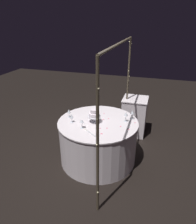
% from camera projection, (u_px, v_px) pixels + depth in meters
% --- Properties ---
extents(ground_plane, '(12.00, 12.00, 0.00)m').
position_uv_depth(ground_plane, '(98.00, 158.00, 3.75)').
color(ground_plane, black).
extents(decorative_arch, '(2.18, 0.06, 2.05)m').
position_uv_depth(decorative_arch, '(118.00, 89.00, 3.10)').
color(decorative_arch, '#473D2D').
rests_on(decorative_arch, ground).
extents(main_table, '(1.36, 1.36, 0.77)m').
position_uv_depth(main_table, '(98.00, 141.00, 3.59)').
color(main_table, white).
rests_on(main_table, ground).
extents(side_table, '(0.52, 0.52, 0.82)m').
position_uv_depth(side_table, '(134.00, 116.00, 4.43)').
color(side_table, white).
rests_on(side_table, ground).
extents(tiered_cake, '(0.22, 0.22, 0.23)m').
position_uv_depth(tiered_cake, '(94.00, 114.00, 3.35)').
color(tiered_cake, silver).
rests_on(tiered_cake, main_table).
extents(wine_glass_0, '(0.07, 0.07, 0.15)m').
position_uv_depth(wine_glass_0, '(82.00, 121.00, 3.17)').
color(wine_glass_0, silver).
rests_on(wine_glass_0, main_table).
extents(wine_glass_1, '(0.06, 0.06, 0.16)m').
position_uv_depth(wine_glass_1, '(132.00, 113.00, 3.47)').
color(wine_glass_1, silver).
rests_on(wine_glass_1, main_table).
extents(wine_glass_2, '(0.06, 0.06, 0.15)m').
position_uv_depth(wine_glass_2, '(69.00, 112.00, 3.53)').
color(wine_glass_2, silver).
rests_on(wine_glass_2, main_table).
extents(wine_glass_3, '(0.06, 0.06, 0.17)m').
position_uv_depth(wine_glass_3, '(126.00, 114.00, 3.37)').
color(wine_glass_3, silver).
rests_on(wine_glass_3, main_table).
extents(wine_glass_4, '(0.06, 0.06, 0.15)m').
position_uv_depth(wine_glass_4, '(72.00, 116.00, 3.36)').
color(wine_glass_4, silver).
rests_on(wine_glass_4, main_table).
extents(cake_knife, '(0.19, 0.25, 0.01)m').
position_uv_depth(cake_knife, '(89.00, 132.00, 3.10)').
color(cake_knife, silver).
rests_on(cake_knife, main_table).
extents(rose_petal_0, '(0.04, 0.05, 0.00)m').
position_uv_depth(rose_petal_0, '(102.00, 134.00, 3.06)').
color(rose_petal_0, '#EA6B84').
rests_on(rose_petal_0, main_table).
extents(rose_petal_1, '(0.04, 0.04, 0.00)m').
position_uv_depth(rose_petal_1, '(135.00, 123.00, 3.38)').
color(rose_petal_1, '#EA6B84').
rests_on(rose_petal_1, main_table).
extents(rose_petal_2, '(0.04, 0.04, 0.00)m').
position_uv_depth(rose_petal_2, '(103.00, 119.00, 3.49)').
color(rose_petal_2, '#EA6B84').
rests_on(rose_petal_2, main_table).
extents(rose_petal_3, '(0.03, 0.02, 0.00)m').
position_uv_depth(rose_petal_3, '(100.00, 128.00, 3.21)').
color(rose_petal_3, '#EA6B84').
rests_on(rose_petal_3, main_table).
extents(rose_petal_4, '(0.04, 0.04, 0.00)m').
position_uv_depth(rose_petal_4, '(107.00, 128.00, 3.21)').
color(rose_petal_4, '#EA6B84').
rests_on(rose_petal_4, main_table).
extents(rose_petal_5, '(0.03, 0.02, 0.00)m').
position_uv_depth(rose_petal_5, '(109.00, 119.00, 3.52)').
color(rose_petal_5, '#EA6B84').
rests_on(rose_petal_5, main_table).
extents(rose_petal_6, '(0.03, 0.03, 0.00)m').
position_uv_depth(rose_petal_6, '(104.00, 113.00, 3.71)').
color(rose_petal_6, '#EA6B84').
rests_on(rose_petal_6, main_table).
extents(rose_petal_7, '(0.03, 0.04, 0.00)m').
position_uv_depth(rose_petal_7, '(129.00, 129.00, 3.18)').
color(rose_petal_7, '#EA6B84').
rests_on(rose_petal_7, main_table).
extents(rose_petal_8, '(0.05, 0.04, 0.00)m').
position_uv_depth(rose_petal_8, '(91.00, 117.00, 3.57)').
color(rose_petal_8, '#EA6B84').
rests_on(rose_petal_8, main_table).
extents(rose_petal_9, '(0.04, 0.03, 0.00)m').
position_uv_depth(rose_petal_9, '(121.00, 126.00, 3.27)').
color(rose_petal_9, '#EA6B84').
rests_on(rose_petal_9, main_table).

